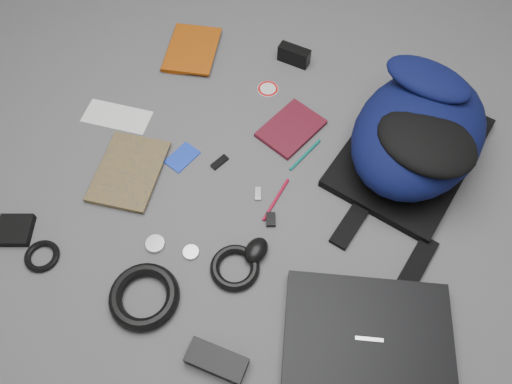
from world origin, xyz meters
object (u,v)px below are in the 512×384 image
(laptop, at_px, (368,341))
(dvd_case, at_px, (291,128))
(comic_book, at_px, (100,166))
(compact_camera, at_px, (294,55))
(mouse, at_px, (256,250))
(pouch, at_px, (15,230))
(textbook_red, at_px, (168,47))
(backpack, at_px, (419,132))
(power_brick, at_px, (217,361))

(laptop, height_order, dvd_case, laptop)
(laptop, relative_size, comic_book, 1.62)
(laptop, bearing_deg, compact_camera, 103.88)
(comic_book, xyz_separation_m, mouse, (0.53, -0.09, 0.01))
(comic_book, bearing_deg, laptop, -22.09)
(compact_camera, relative_size, pouch, 1.17)
(compact_camera, height_order, pouch, compact_camera)
(comic_book, bearing_deg, textbook_red, 85.29)
(textbook_red, bearing_deg, backpack, -21.12)
(power_brick, bearing_deg, backpack, 69.38)
(textbook_red, bearing_deg, compact_camera, 1.48)
(dvd_case, relative_size, power_brick, 1.33)
(comic_book, height_order, pouch, pouch)
(laptop, distance_m, power_brick, 0.37)
(power_brick, bearing_deg, laptop, 28.84)
(backpack, bearing_deg, mouse, -110.78)
(laptop, bearing_deg, comic_book, 150.19)
(laptop, xyz_separation_m, textbook_red, (-0.90, 0.73, -0.01))
(mouse, height_order, pouch, mouse)
(compact_camera, height_order, power_brick, compact_camera)
(dvd_case, bearing_deg, power_brick, -63.75)
(comic_book, distance_m, compact_camera, 0.73)
(backpack, distance_m, power_brick, 0.83)
(mouse, xyz_separation_m, power_brick, (0.02, -0.30, -0.00))
(compact_camera, distance_m, power_brick, 1.02)
(laptop, xyz_separation_m, pouch, (-0.98, -0.06, -0.01))
(textbook_red, distance_m, mouse, 0.83)
(mouse, relative_size, power_brick, 0.55)
(textbook_red, bearing_deg, power_brick, -69.61)
(power_brick, height_order, pouch, power_brick)
(backpack, height_order, comic_book, backpack)
(backpack, relative_size, comic_book, 2.17)
(comic_book, distance_m, power_brick, 0.67)
(laptop, bearing_deg, textbook_red, 125.06)
(compact_camera, relative_size, mouse, 1.34)
(laptop, height_order, textbook_red, laptop)
(pouch, bearing_deg, mouse, 15.68)
(dvd_case, relative_size, mouse, 2.40)
(comic_book, bearing_deg, compact_camera, 49.43)
(comic_book, xyz_separation_m, dvd_case, (0.48, 0.34, -0.00))
(textbook_red, xyz_separation_m, pouch, (-0.08, -0.79, -0.00))
(pouch, bearing_deg, comic_book, 68.37)
(backpack, distance_m, laptop, 0.60)
(compact_camera, distance_m, pouch, 1.02)
(mouse, bearing_deg, textbook_red, 142.14)
(backpack, height_order, compact_camera, backpack)
(dvd_case, bearing_deg, compact_camera, 128.56)
(power_brick, bearing_deg, pouch, 170.26)
(textbook_red, height_order, dvd_case, textbook_red)
(mouse, bearing_deg, dvd_case, 106.03)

